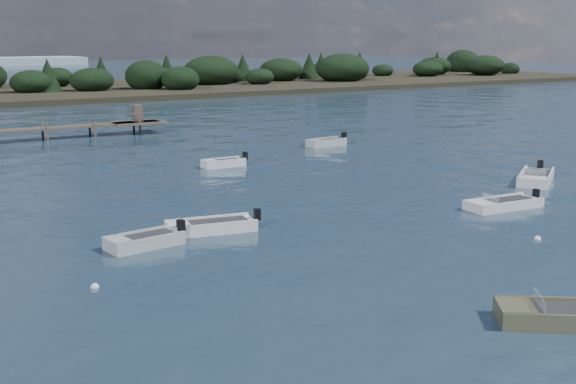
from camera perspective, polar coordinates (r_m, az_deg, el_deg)
ground at (r=80.46m, az=-17.37°, el=5.22°), size 400.00×400.00×0.00m
tender_far_white at (r=51.03m, az=-5.12°, el=2.18°), size 3.39×1.23×1.16m
tender_far_grey_b at (r=60.56m, az=3.04°, el=3.81°), size 3.82×1.57×1.30m
dinghy_near_olive at (r=25.10m, az=21.47°, el=-9.30°), size 4.76×4.17×1.22m
dinghy_mid_white_b at (r=48.09m, az=18.99°, el=0.95°), size 5.02×4.23×1.30m
dinghy_extra_a at (r=32.17m, az=-11.28°, el=-3.99°), size 3.72×1.90×1.16m
dinghy_mid_grey at (r=34.17m, az=-6.10°, el=-2.87°), size 4.60×2.31×1.14m
dinghy_mid_white_a at (r=40.26m, az=16.63°, el=-1.03°), size 4.69×1.92×1.08m
buoy_b at (r=34.66m, az=19.11°, el=-3.54°), size 0.32×0.32×0.32m
buoy_c at (r=27.56m, az=-15.01°, el=-7.29°), size 0.32×0.32×0.32m
far_headland at (r=125.89m, az=-10.94°, el=8.77°), size 190.00×40.00×5.80m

